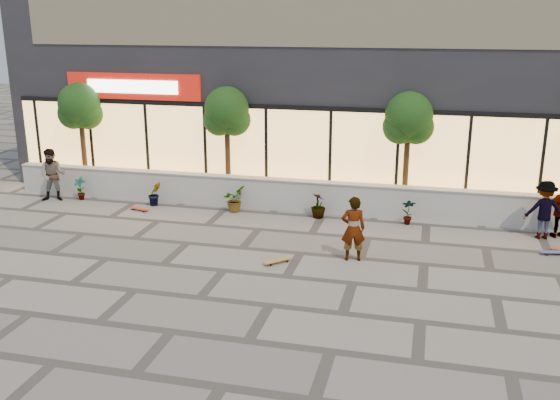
% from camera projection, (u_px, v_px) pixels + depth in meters
% --- Properties ---
extents(ground, '(80.00, 80.00, 0.00)m').
position_uv_depth(ground, '(269.00, 305.00, 13.79)').
color(ground, gray).
rests_on(ground, ground).
extents(planter_wall, '(22.00, 0.42, 1.04)m').
position_uv_depth(planter_wall, '(324.00, 197.00, 20.16)').
color(planter_wall, beige).
rests_on(planter_wall, ground).
extents(retail_building, '(24.00, 9.17, 8.50)m').
position_uv_depth(retail_building, '(351.00, 67.00, 24.21)').
color(retail_building, '#242429').
rests_on(retail_building, ground).
extents(shrub_a, '(0.43, 0.29, 0.81)m').
position_uv_depth(shrub_a, '(80.00, 188.00, 21.63)').
color(shrub_a, '#163511').
rests_on(shrub_a, ground).
extents(shrub_b, '(0.57, 0.57, 0.81)m').
position_uv_depth(shrub_b, '(155.00, 194.00, 20.99)').
color(shrub_b, '#163511').
rests_on(shrub_b, ground).
extents(shrub_c, '(0.68, 0.77, 0.81)m').
position_uv_depth(shrub_c, '(234.00, 199.00, 20.34)').
color(shrub_c, '#163511').
rests_on(shrub_c, ground).
extents(shrub_d, '(0.64, 0.64, 0.81)m').
position_uv_depth(shrub_d, '(318.00, 205.00, 19.70)').
color(shrub_d, '#163511').
rests_on(shrub_d, ground).
extents(shrub_e, '(0.46, 0.35, 0.81)m').
position_uv_depth(shrub_e, '(408.00, 212.00, 19.06)').
color(shrub_e, '#163511').
rests_on(shrub_e, ground).
extents(tree_west, '(1.60, 1.50, 3.92)m').
position_uv_depth(tree_west, '(80.00, 109.00, 22.18)').
color(tree_west, '#452C18').
rests_on(tree_west, ground).
extents(tree_midwest, '(1.60, 1.50, 3.92)m').
position_uv_depth(tree_midwest, '(227.00, 114.00, 20.92)').
color(tree_midwest, '#452C18').
rests_on(tree_midwest, ground).
extents(tree_mideast, '(1.60, 1.50, 3.92)m').
position_uv_depth(tree_mideast, '(409.00, 121.00, 19.54)').
color(tree_mideast, '#452C18').
rests_on(tree_mideast, ground).
extents(skater_center, '(0.71, 0.55, 1.73)m').
position_uv_depth(skater_center, '(353.00, 229.00, 16.12)').
color(skater_center, white).
rests_on(skater_center, ground).
extents(skater_left, '(1.06, 0.94, 1.83)m').
position_uv_depth(skater_left, '(53.00, 175.00, 21.38)').
color(skater_left, '#8C875A').
rests_on(skater_left, ground).
extents(skater_right_far, '(1.18, 0.78, 1.70)m').
position_uv_depth(skater_right_far, '(544.00, 210.00, 17.75)').
color(skater_right_far, maroon).
rests_on(skater_right_far, ground).
extents(skateboard_center, '(0.71, 0.71, 0.10)m').
position_uv_depth(skateboard_center, '(278.00, 260.00, 16.11)').
color(skateboard_center, olive).
rests_on(skateboard_center, ground).
extents(skateboard_left, '(0.75, 0.37, 0.09)m').
position_uv_depth(skateboard_left, '(139.00, 209.00, 20.49)').
color(skateboard_left, '#BE3823').
rests_on(skateboard_left, ground).
extents(skateboard_right_far, '(0.78, 0.36, 0.09)m').
position_uv_depth(skateboard_right_far, '(555.00, 252.00, 16.69)').
color(skateboard_right_far, '#4B4783').
rests_on(skateboard_right_far, ground).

